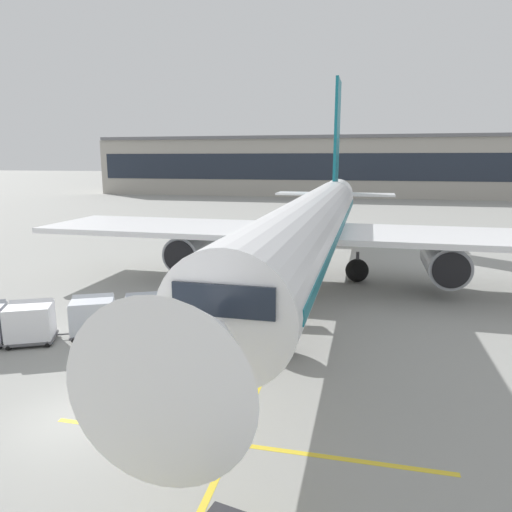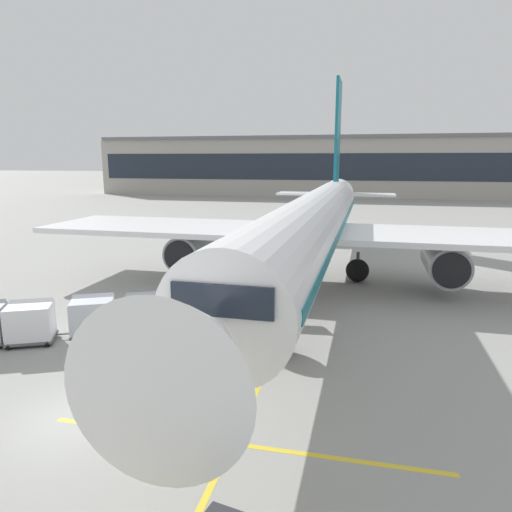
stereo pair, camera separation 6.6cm
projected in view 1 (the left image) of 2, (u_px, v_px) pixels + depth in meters
ground_plane at (73, 419)px, 15.00m from camera, size 600.00×600.00×0.00m
parked_airplane at (313, 225)px, 30.82m from camera, size 37.33×47.82×16.09m
belt_loader at (210, 300)px, 24.88m from camera, size 5.34×3.76×2.69m
baggage_cart_lead at (146, 313)px, 22.20m from camera, size 2.80×2.30×1.91m
baggage_cart_second at (93, 316)px, 21.90m from camera, size 2.80×2.30×1.91m
baggage_cart_third at (30, 322)px, 21.07m from camera, size 2.80×2.30×1.91m
ground_crew_by_loader at (182, 323)px, 20.95m from camera, size 0.40×0.51×1.74m
ground_crew_by_carts at (206, 320)px, 21.28m from camera, size 0.46×0.43×1.74m
ground_crew_marshaller at (178, 301)px, 24.23m from camera, size 0.44×0.44×1.74m
safety_cone_engine_keepout at (223, 279)px, 31.19m from camera, size 0.68×0.68×0.76m
apron_guidance_line_lead_in at (306, 286)px, 30.85m from camera, size 0.20×110.00×0.01m
apron_guidance_line_stop_bar at (241, 445)px, 13.64m from camera, size 12.00×0.20×0.01m
terminal_building at (329, 166)px, 110.60m from camera, size 107.17×21.77×13.34m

